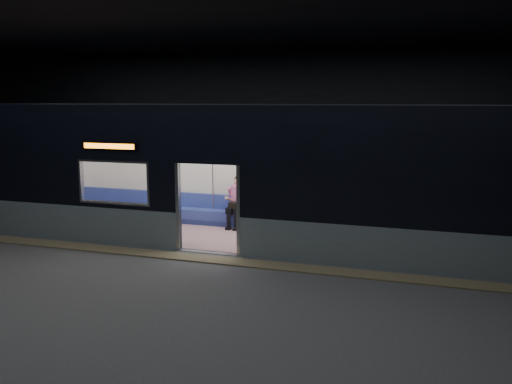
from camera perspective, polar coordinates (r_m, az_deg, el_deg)
The scene contains 7 objects.
station_floor at distance 11.57m, azimuth -7.05°, elevation -7.80°, with size 24.00×14.00×0.01m, color #47494C.
station_envelope at distance 11.04m, azimuth -7.45°, elevation 10.67°, with size 24.00×14.00×5.00m.
tactile_strip at distance 12.04m, azimuth -5.94°, elevation -6.98°, with size 22.80×0.50×0.03m, color #8C7F59.
metro_car at distance 13.48m, azimuth -2.64°, elevation 2.81°, with size 18.00×3.04×3.35m.
passenger at distance 14.64m, azimuth -2.02°, elevation -0.75°, with size 0.44×0.72×1.39m.
handbag at distance 14.45m, azimuth -2.23°, elevation -1.37°, with size 0.30×0.26×0.15m, color black.
transit_map at distance 13.98m, azimuth 17.27°, elevation 1.11°, with size 1.01×0.03×0.66m, color white.
Camera 1 is at (4.72, -9.98, 3.47)m, focal length 38.00 mm.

